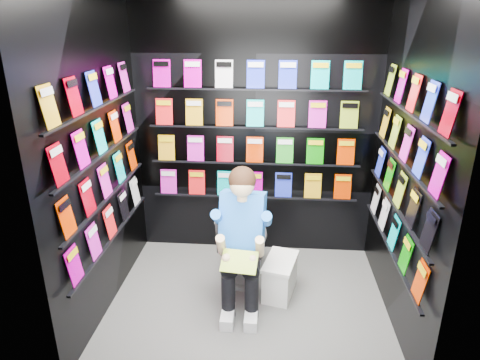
{
  "coord_description": "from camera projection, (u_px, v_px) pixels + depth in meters",
  "views": [
    {
      "loc": [
        0.19,
        -3.14,
        2.36
      ],
      "look_at": [
        -0.08,
        0.15,
        1.1
      ],
      "focal_mm": 32.0,
      "sensor_mm": 36.0,
      "label": 1
    }
  ],
  "objects": [
    {
      "name": "floor",
      "position": [
        248.0,
        303.0,
        3.78
      ],
      "size": [
        2.4,
        2.4,
        0.0
      ],
      "primitive_type": "plane",
      "color": "#60605E",
      "rests_on": "ground"
    },
    {
      "name": "wall_back",
      "position": [
        255.0,
        131.0,
        4.25
      ],
      "size": [
        2.4,
        0.04,
        2.6
      ],
      "primitive_type": "cube",
      "color": "black",
      "rests_on": "floor"
    },
    {
      "name": "wall_front",
      "position": [
        238.0,
        221.0,
        2.38
      ],
      "size": [
        2.4,
        0.04,
        2.6
      ],
      "primitive_type": "cube",
      "color": "black",
      "rests_on": "floor"
    },
    {
      "name": "wall_left",
      "position": [
        99.0,
        160.0,
        3.41
      ],
      "size": [
        0.04,
        2.0,
        2.6
      ],
      "primitive_type": "cube",
      "color": "black",
      "rests_on": "floor"
    },
    {
      "name": "wall_right",
      "position": [
        407.0,
        168.0,
        3.22
      ],
      "size": [
        0.04,
        2.0,
        2.6
      ],
      "primitive_type": "cube",
      "color": "black",
      "rests_on": "floor"
    },
    {
      "name": "comics_back",
      "position": [
        255.0,
        132.0,
        4.22
      ],
      "size": [
        2.1,
        0.06,
        1.37
      ],
      "primitive_type": null,
      "color": "#D83200",
      "rests_on": "wall_back"
    },
    {
      "name": "comics_left",
      "position": [
        102.0,
        159.0,
        3.4
      ],
      "size": [
        0.06,
        1.7,
        1.37
      ],
      "primitive_type": null,
      "color": "#D83200",
      "rests_on": "wall_left"
    },
    {
      "name": "comics_right",
      "position": [
        403.0,
        167.0,
        3.22
      ],
      "size": [
        0.06,
        1.7,
        1.37
      ],
      "primitive_type": null,
      "color": "#D83200",
      "rests_on": "wall_right"
    },
    {
      "name": "toilet",
      "position": [
        246.0,
        240.0,
        4.09
      ],
      "size": [
        0.5,
        0.79,
        0.73
      ],
      "primitive_type": "imported",
      "rotation": [
        0.0,
        0.0,
        3.03
      ],
      "color": "white",
      "rests_on": "floor"
    },
    {
      "name": "longbox",
      "position": [
        280.0,
        278.0,
        3.86
      ],
      "size": [
        0.32,
        0.46,
        0.32
      ],
      "primitive_type": "cube",
      "rotation": [
        0.0,
        0.0,
        -0.23
      ],
      "color": "white",
      "rests_on": "floor"
    },
    {
      "name": "longbox_lid",
      "position": [
        281.0,
        262.0,
        3.79
      ],
      "size": [
        0.35,
        0.49,
        0.03
      ],
      "primitive_type": "cube",
      "rotation": [
        0.0,
        0.0,
        -0.23
      ],
      "color": "white",
      "rests_on": "longbox"
    },
    {
      "name": "reader",
      "position": [
        243.0,
        221.0,
        3.59
      ],
      "size": [
        0.58,
        0.78,
        1.35
      ],
      "primitive_type": null,
      "rotation": [
        0.0,
        0.0,
        -0.12
      ],
      "color": "blue",
      "rests_on": "toilet"
    },
    {
      "name": "held_comic",
      "position": [
        239.0,
        262.0,
        3.33
      ],
      "size": [
        0.3,
        0.2,
        0.12
      ],
      "primitive_type": "cube",
      "rotation": [
        -0.96,
        0.0,
        -0.12
      ],
      "color": "green",
      "rests_on": "reader"
    }
  ]
}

